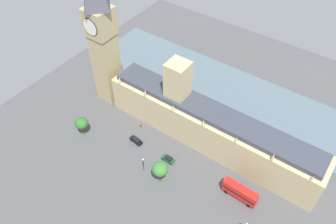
# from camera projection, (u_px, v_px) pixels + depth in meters

# --- Properties ---
(ground_plane) EXTENTS (143.08, 143.08, 0.00)m
(ground_plane) POSITION_uv_depth(u_px,v_px,m) (206.00, 145.00, 112.53)
(ground_plane) COLOR #4C4C4F
(river_thames) EXTENTS (28.68, 128.77, 0.25)m
(river_thames) POSITION_uv_depth(u_px,v_px,m) (243.00, 98.00, 128.01)
(river_thames) COLOR slate
(river_thames) RESTS_ON ground
(parliament_building) EXTENTS (11.99, 73.08, 26.58)m
(parliament_building) POSITION_uv_depth(u_px,v_px,m) (208.00, 124.00, 108.71)
(parliament_building) COLOR tan
(parliament_building) RESTS_ON ground
(clock_tower) EXTENTS (8.28, 8.28, 51.23)m
(clock_tower) POSITION_uv_depth(u_px,v_px,m) (102.00, 35.00, 110.63)
(clock_tower) COLOR tan
(clock_tower) RESTS_ON ground
(car_black_far_end) EXTENTS (2.29, 4.86, 1.74)m
(car_black_far_end) POSITION_uv_depth(u_px,v_px,m) (136.00, 140.00, 112.74)
(car_black_far_end) COLOR black
(car_black_far_end) RESTS_ON ground
(car_dark_green_kerbside) EXTENTS (1.96, 4.26, 1.74)m
(car_dark_green_kerbside) POSITION_uv_depth(u_px,v_px,m) (168.00, 159.00, 107.43)
(car_dark_green_kerbside) COLOR #19472D
(car_dark_green_kerbside) RESTS_ON ground
(double_decker_bus_leading) EXTENTS (2.92, 10.57, 4.75)m
(double_decker_bus_leading) POSITION_uv_depth(u_px,v_px,m) (240.00, 192.00, 97.15)
(double_decker_bus_leading) COLOR red
(double_decker_bus_leading) RESTS_ON ground
(pedestrian_corner) EXTENTS (0.66, 0.66, 1.60)m
(pedestrian_corner) POSITION_uv_depth(u_px,v_px,m) (141.00, 125.00, 117.62)
(pedestrian_corner) COLOR maroon
(pedestrian_corner) RESTS_ON ground
(plane_tree_opposite_hall) EXTENTS (4.86, 4.86, 8.09)m
(plane_tree_opposite_hall) POSITION_uv_depth(u_px,v_px,m) (160.00, 169.00, 98.64)
(plane_tree_opposite_hall) COLOR brown
(plane_tree_opposite_hall) RESTS_ON ground
(plane_tree_midblock) EXTENTS (4.46, 4.46, 7.21)m
(plane_tree_midblock) POSITION_uv_depth(u_px,v_px,m) (81.00, 123.00, 112.18)
(plane_tree_midblock) COLOR brown
(plane_tree_midblock) RESTS_ON ground
(street_lamp_under_trees) EXTENTS (0.56, 0.56, 5.86)m
(street_lamp_under_trees) POSITION_uv_depth(u_px,v_px,m) (143.00, 162.00, 102.56)
(street_lamp_under_trees) COLOR black
(street_lamp_under_trees) RESTS_ON ground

